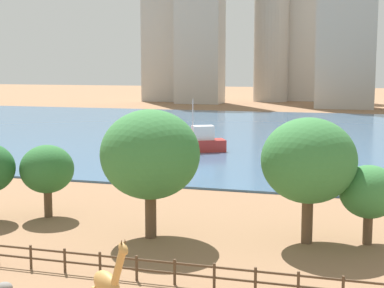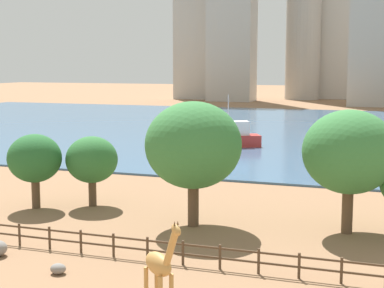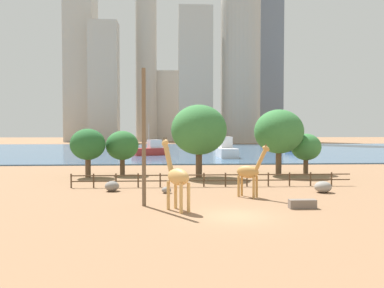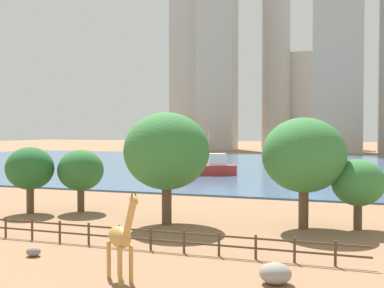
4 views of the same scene
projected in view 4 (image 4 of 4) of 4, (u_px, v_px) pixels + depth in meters
ground_plane at (290, 166)px, 92.07m from camera, size 400.00×400.00×0.00m
harbor_water at (287, 166)px, 89.23m from camera, size 180.00×86.00×0.20m
giraffe_companion at (121, 238)px, 21.67m from camera, size 2.52×2.19×4.23m
boulder_by_pole at (275, 273)px, 21.33m from camera, size 1.43×1.28×0.96m
boulder_small at (33, 251)px, 26.05m from camera, size 0.81×0.70×0.53m
enclosure_fence at (126, 235)px, 27.91m from camera, size 26.12×0.14×1.30m
tree_left_large at (30, 169)px, 39.56m from camera, size 3.91×3.91×5.45m
tree_center_broad at (167, 151)px, 34.76m from camera, size 6.22×6.22×8.13m
tree_right_tall at (304, 155)px, 33.22m from camera, size 5.76×5.76×7.72m
tree_left_small at (81, 171)px, 40.26m from camera, size 3.82×3.82×5.21m
tree_right_small at (358, 183)px, 32.85m from camera, size 3.57×3.57×4.86m
boat_ferry at (212, 168)px, 70.86m from camera, size 7.66×5.58×6.53m
boat_sailboat at (309, 173)px, 59.73m from camera, size 3.18×8.81×3.87m
skyline_tower_needle at (338, 57)px, 145.64m from camera, size 14.47×10.10×57.97m
skyline_block_central at (276, 31)px, 174.27m from camera, size 10.30×10.30×85.58m
skyline_tower_glass at (217, 72)px, 166.29m from camera, size 12.88×8.67×53.73m
skyline_block_right at (193, 52)px, 180.18m from camera, size 13.35×14.98×72.34m
skyline_block_wide at (313, 101)px, 176.95m from camera, size 17.69×8.27×35.37m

